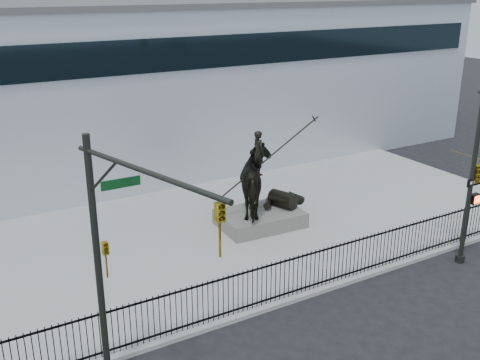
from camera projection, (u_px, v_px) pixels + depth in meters
ground at (320, 315)px, 18.33m from camera, size 120.00×120.00×0.00m
plaza at (218, 234)px, 24.00m from camera, size 30.00×12.00×0.15m
building at (114, 86)px, 33.11m from camera, size 44.00×14.00×9.00m
picket_fence at (298, 274)px, 19.05m from camera, size 22.10×0.10×1.50m
statue_plinth at (260, 218)px, 24.62m from camera, size 3.65×2.61×0.66m
equestrian_statue at (262, 181)px, 24.07m from camera, size 4.52×2.91×3.83m
traffic_signal_left at (117, 262)px, 13.27m from camera, size 1.52×4.84×7.00m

